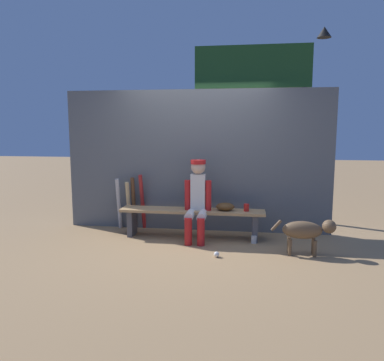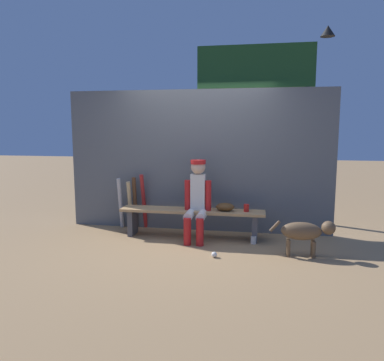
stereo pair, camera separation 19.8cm
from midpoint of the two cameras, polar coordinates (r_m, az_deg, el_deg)
The scene contains 14 objects.
ground_plane at distance 5.89m, azimuth -0.97°, elevation -8.62°, with size 30.00×30.00×0.00m, color #9E7A51.
chainlink_fence at distance 6.12m, azimuth -0.31°, elevation 2.95°, with size 4.33×0.03×2.29m, color #595E63.
dugout_bench at distance 5.80m, azimuth -0.98°, elevation -5.40°, with size 2.22×0.36×0.44m.
player_seated at distance 5.62m, azimuth -0.21°, elevation -2.60°, with size 0.41×0.55×1.21m.
baseball_glove at distance 5.71m, azimuth 4.07°, elevation -3.98°, with size 0.28×0.20×0.12m, color #593819.
bat_aluminum_red at distance 6.33m, azimuth -8.42°, elevation -3.21°, with size 0.06×0.06×0.93m, color #B22323.
bat_wood_dark at distance 6.37m, azimuth -9.73°, elevation -3.39°, with size 0.06×0.06×0.88m, color brown.
bat_wood_natural at distance 6.36m, azimuth -10.47°, elevation -3.73°, with size 0.06×0.06×0.81m, color tan.
bat_aluminum_silver at distance 6.41m, azimuth -11.91°, elevation -3.47°, with size 0.06×0.06×0.86m, color #B7B7BC.
baseball at distance 5.03m, azimuth 2.60°, elevation -11.13°, with size 0.07×0.07×0.07m, color white.
cup_on_ground at distance 5.65m, azimuth 8.35°, elevation -8.85°, with size 0.08×0.08×0.11m, color silver.
cup_on_bench at distance 5.70m, azimuth 7.26°, elevation -4.09°, with size 0.08×0.08×0.11m, color red.
scoreboard at distance 6.95m, azimuth 8.85°, elevation 13.58°, with size 2.32×0.27×3.37m.
dog at distance 5.22m, azimuth 15.96°, elevation -7.31°, with size 0.84×0.20×0.49m.
Camera 1 is at (0.81, -5.59, 1.69)m, focal length 35.16 mm.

